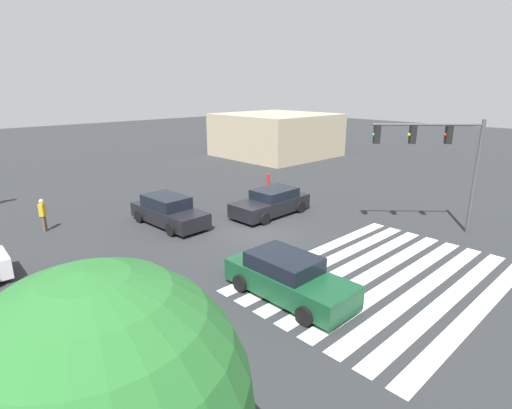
{
  "coord_description": "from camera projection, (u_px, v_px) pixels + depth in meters",
  "views": [
    {
      "loc": [
        -13.19,
        -13.9,
        7.06
      ],
      "look_at": [
        0.0,
        0.0,
        1.38
      ],
      "focal_mm": 28.0,
      "sensor_mm": 36.0,
      "label": 1
    }
  ],
  "objects": [
    {
      "name": "traffic_signal_mast",
      "position": [
        440.0,
        150.0,
        18.98
      ],
      "size": [
        3.79,
        3.79,
        5.59
      ],
      "rotation": [
        0.0,
        0.0,
        2.36
      ],
      "color": "#47474C",
      "rests_on": "ground_plane"
    },
    {
      "name": "car_0",
      "position": [
        271.0,
        203.0,
        22.74
      ],
      "size": [
        4.87,
        2.29,
        1.47
      ],
      "rotation": [
        0.0,
        0.0,
        3.17
      ],
      "color": "black",
      "rests_on": "ground_plane"
    },
    {
      "name": "ground_plane",
      "position": [
        256.0,
        230.0,
        20.38
      ],
      "size": [
        134.77,
        134.77,
        0.0
      ],
      "primitive_type": "plane",
      "color": "#2B2D30"
    },
    {
      "name": "pedestrian",
      "position": [
        43.0,
        213.0,
        20.01
      ],
      "size": [
        0.41,
        0.41,
        1.68
      ],
      "rotation": [
        0.0,
        0.0,
        -0.75
      ],
      "color": "brown",
      "rests_on": "ground_plane"
    },
    {
      "name": "car_3",
      "position": [
        288.0,
        278.0,
        13.8
      ],
      "size": [
        2.16,
        4.77,
        1.5
      ],
      "rotation": [
        0.0,
        0.0,
        -1.56
      ],
      "color": "#144728",
      "rests_on": "ground_plane"
    },
    {
      "name": "fire_hydrant",
      "position": [
        268.0,
        179.0,
        29.86
      ],
      "size": [
        0.22,
        0.22,
        0.86
      ],
      "color": "red",
      "rests_on": "ground_plane"
    },
    {
      "name": "car_2",
      "position": [
        169.0,
        211.0,
        21.07
      ],
      "size": [
        2.24,
        4.84,
        1.55
      ],
      "rotation": [
        0.0,
        0.0,
        -1.53
      ],
      "color": "black",
      "rests_on": "ground_plane"
    },
    {
      "name": "corner_building",
      "position": [
        276.0,
        135.0,
        41.93
      ],
      "size": [
        10.35,
        10.35,
        4.34
      ],
      "color": "tan",
      "rests_on": "ground_plane"
    },
    {
      "name": "crosswalk_markings",
      "position": [
        384.0,
        277.0,
        15.37
      ],
      "size": [
        10.74,
        7.25,
        0.01
      ],
      "rotation": [
        0.0,
        0.0,
        1.57
      ],
      "color": "silver",
      "rests_on": "ground_plane"
    }
  ]
}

